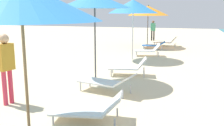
% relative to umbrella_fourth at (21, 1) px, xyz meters
% --- Properties ---
extents(umbrella_fourth, '(2.55, 2.55, 2.71)m').
position_rel_umbrella_fourth_xyz_m(umbrella_fourth, '(0.00, 0.00, 0.00)').
color(umbrella_fourth, olive).
rests_on(umbrella_fourth, ground).
extents(lounger_fourth_shoreside, '(1.53, 0.89, 0.57)m').
position_rel_umbrella_fourth_xyz_m(lounger_fourth_shoreside, '(0.66, 1.10, -2.09)').
color(lounger_fourth_shoreside, white).
rests_on(lounger_fourth_shoreside, ground).
extents(umbrella_fifth, '(2.23, 2.23, 2.79)m').
position_rel_umbrella_fourth_xyz_m(umbrella_fifth, '(-0.22, 3.92, 0.16)').
color(umbrella_fifth, '#4C4C51').
rests_on(umbrella_fifth, ground).
extents(lounger_fifth_shoreside, '(1.39, 0.83, 0.64)m').
position_rel_umbrella_fourth_xyz_m(lounger_fifth_shoreside, '(0.60, 5.06, -2.03)').
color(lounger_fifth_shoreside, white).
rests_on(lounger_fifth_shoreside, ground).
extents(lounger_fifth_inland, '(1.70, 0.92, 0.59)m').
position_rel_umbrella_fourth_xyz_m(lounger_fifth_inland, '(0.46, 2.98, -2.03)').
color(lounger_fifth_inland, white).
rests_on(lounger_fifth_inland, ground).
extents(umbrella_sixth, '(2.27, 2.27, 2.78)m').
position_rel_umbrella_fourth_xyz_m(umbrella_sixth, '(0.07, 8.15, 0.06)').
color(umbrella_sixth, silver).
rests_on(umbrella_sixth, ground).
extents(lounger_sixth_shoreside, '(1.36, 0.88, 0.61)m').
position_rel_umbrella_fourth_xyz_m(lounger_sixth_shoreside, '(0.62, 9.28, -2.04)').
color(lounger_sixth_shoreside, white).
rests_on(lounger_sixth_shoreside, ground).
extents(umbrella_farthest, '(2.51, 2.51, 2.59)m').
position_rel_umbrella_fourth_xyz_m(umbrella_farthest, '(0.07, 12.63, -0.11)').
color(umbrella_farthest, '#4C4C51').
rests_on(umbrella_farthest, ground).
extents(lounger_farthest_shoreside, '(1.54, 0.83, 0.62)m').
position_rel_umbrella_fourth_xyz_m(lounger_farthest_shoreside, '(1.14, 13.57, -2.08)').
color(lounger_farthest_shoreside, white).
rests_on(lounger_farthest_shoreside, ground).
extents(lounger_farthest_inland, '(1.35, 0.66, 0.50)m').
position_rel_umbrella_fourth_xyz_m(lounger_farthest_inland, '(0.62, 11.51, -2.07)').
color(lounger_farthest_inland, blue).
rests_on(lounger_farthest_inland, ground).
extents(person_walking_near, '(0.40, 0.29, 1.52)m').
position_rel_umbrella_fourth_xyz_m(person_walking_near, '(-0.09, 16.37, -1.44)').
color(person_walking_near, '#262628').
rests_on(person_walking_near, ground).
extents(person_walking_mid, '(0.30, 0.40, 1.69)m').
position_rel_umbrella_fourth_xyz_m(person_walking_mid, '(-1.55, 1.46, -1.32)').
color(person_walking_mid, '#D8334C').
rests_on(person_walking_mid, ground).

